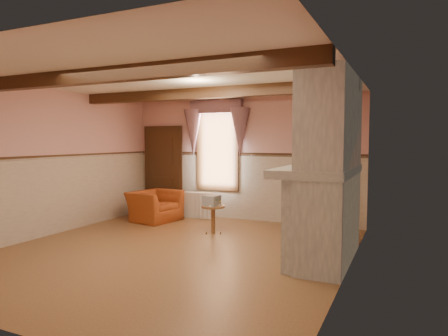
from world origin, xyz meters
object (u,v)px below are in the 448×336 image
at_px(mantel_clock, 328,158).
at_px(bowl, 319,164).
at_px(radiator, 198,205).
at_px(armchair, 155,206).
at_px(oil_lamp, 325,156).
at_px(side_table, 213,219).

bearing_deg(mantel_clock, bowl, -90.00).
distance_m(radiator, mantel_clock, 3.69).
distance_m(armchair, bowl, 4.32).
distance_m(armchair, oil_lamp, 4.24).
height_order(side_table, mantel_clock, mantel_clock).
height_order(armchair, side_table, armchair).
relative_size(side_table, mantel_clock, 2.29).
bearing_deg(armchair, radiator, -35.88).
xyz_separation_m(armchair, oil_lamp, (3.95, -0.91, 1.22)).
distance_m(side_table, radiator, 1.63).
distance_m(radiator, bowl, 4.00).
relative_size(bowl, oil_lamp, 1.14).
bearing_deg(armchair, oil_lamp, -93.61).
bearing_deg(bowl, side_table, 160.36).
bearing_deg(bowl, mantel_clock, 90.00).
bearing_deg(mantel_clock, oil_lamp, -90.00).
height_order(radiator, oil_lamp, oil_lamp).
height_order(side_table, radiator, radiator).
relative_size(armchair, radiator, 1.48).
height_order(radiator, mantel_clock, mantel_clock).
relative_size(bowl, mantel_clock, 1.33).
height_order(radiator, bowl, bowl).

